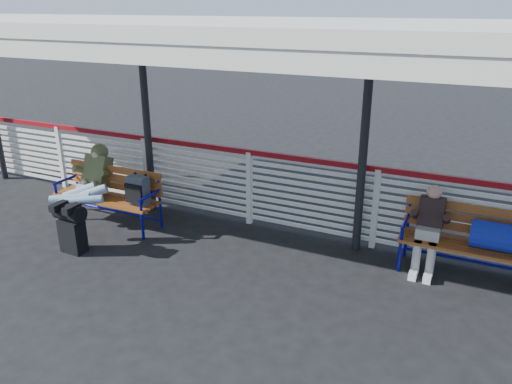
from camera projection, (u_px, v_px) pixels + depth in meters
The scene contains 8 objects.
ground at pixel (186, 277), 6.52m from camera, with size 60.00×60.00×0.00m, color black.
fence at pixel (249, 185), 7.89m from camera, with size 12.08×0.08×1.24m.
canopy at pixel (212, 30), 6.18m from camera, with size 12.60×3.60×3.16m.
luggage_stack at pixel (71, 226), 7.05m from camera, with size 0.45×0.27×0.73m.
bench_left at pixel (118, 190), 7.86m from camera, with size 1.80×0.56×0.92m.
bench_right at pixel (486, 237), 6.27m from camera, with size 1.80×0.56×0.92m.
traveler_man at pixel (85, 189), 7.67m from camera, with size 0.93×1.64×0.77m.
companion_person at pixel (429, 228), 6.51m from camera, with size 0.32×0.66×1.15m.
Camera 1 is at (3.28, -4.76, 3.34)m, focal length 35.00 mm.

